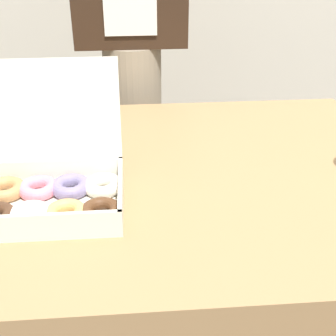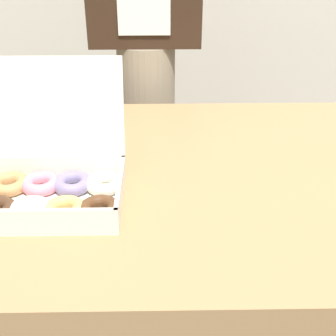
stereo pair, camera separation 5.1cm
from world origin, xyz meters
name	(u,v)px [view 1 (the left image)]	position (x,y,z in m)	size (l,w,h in m)	color
table	(193,290)	(0.00, 0.00, 0.37)	(0.97, 0.83, 0.73)	#99754C
donut_box	(52,187)	(-0.30, -0.11, 0.77)	(0.30, 0.26, 0.26)	silver
person_customer	(130,8)	(-0.13, 0.60, 0.98)	(0.35, 0.24, 1.68)	gray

